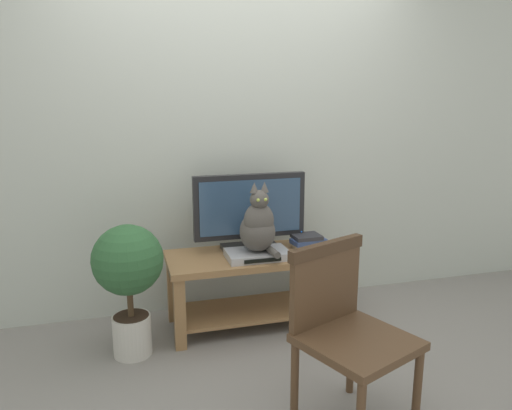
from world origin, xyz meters
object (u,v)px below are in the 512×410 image
(book_stack, at_px, (307,242))
(media_box, at_px, (257,254))
(cat, at_px, (258,226))
(potted_plant, at_px, (128,272))
(wooden_chair, at_px, (344,322))
(tv, at_px, (250,211))
(tv_stand, at_px, (254,277))

(book_stack, bearing_deg, media_box, -164.67)
(cat, xyz_separation_m, potted_plant, (-0.83, -0.09, -0.20))
(wooden_chair, distance_m, potted_plant, 1.32)
(tv, xyz_separation_m, wooden_chair, (0.14, -1.20, -0.27))
(tv_stand, relative_size, potted_plant, 1.42)
(tv_stand, xyz_separation_m, potted_plant, (-0.83, -0.19, 0.19))
(media_box, height_order, book_stack, book_stack)
(book_stack, xyz_separation_m, potted_plant, (-1.22, -0.22, -0.03))
(cat, bearing_deg, potted_plant, -173.57)
(cat, height_order, potted_plant, cat)
(tv_stand, height_order, book_stack, book_stack)
(tv_stand, distance_m, book_stack, 0.45)
(media_box, height_order, cat, cat)
(tv, relative_size, cat, 1.66)
(cat, relative_size, wooden_chair, 0.53)
(tv, relative_size, media_box, 1.91)
(wooden_chair, bearing_deg, media_box, 97.95)
(tv, bearing_deg, media_box, -90.14)
(potted_plant, bearing_deg, book_stack, 10.00)
(wooden_chair, bearing_deg, book_stack, 77.17)
(tv, height_order, cat, tv)
(tv_stand, distance_m, tv, 0.45)
(wooden_chair, relative_size, potted_plant, 1.07)
(cat, bearing_deg, book_stack, 17.23)
(tv, distance_m, media_box, 0.32)
(tv_stand, bearing_deg, wooden_chair, -82.70)
(media_box, height_order, potted_plant, potted_plant)
(tv_stand, relative_size, cat, 2.51)
(tv_stand, bearing_deg, tv, 89.98)
(wooden_chair, height_order, book_stack, wooden_chair)
(media_box, height_order, wooden_chair, wooden_chair)
(cat, bearing_deg, wooden_chair, -82.00)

